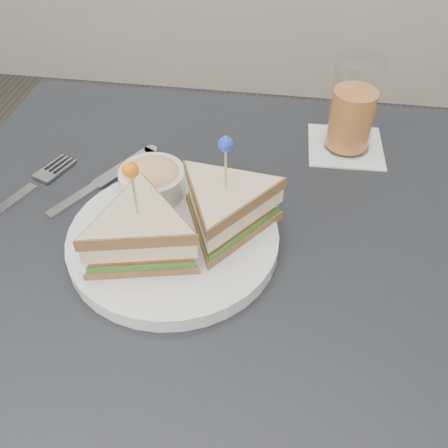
% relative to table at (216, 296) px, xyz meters
% --- Properties ---
extents(table, '(0.80, 0.80, 0.75)m').
position_rel_table_xyz_m(table, '(0.00, 0.00, 0.00)').
color(table, black).
rests_on(table, ground).
extents(plate_meal, '(0.33, 0.33, 0.16)m').
position_rel_table_xyz_m(plate_meal, '(-0.05, 0.02, 0.12)').
color(plate_meal, silver).
rests_on(plate_meal, table).
extents(cutlery_fork, '(0.10, 0.20, 0.01)m').
position_rel_table_xyz_m(cutlery_fork, '(-0.29, 0.08, 0.08)').
color(cutlery_fork, silver).
rests_on(cutlery_fork, table).
extents(cutlery_knife, '(0.12, 0.19, 0.01)m').
position_rel_table_xyz_m(cutlery_knife, '(-0.19, 0.12, 0.08)').
color(cutlery_knife, silver).
rests_on(cutlery_knife, table).
extents(drink_set, '(0.12, 0.12, 0.15)m').
position_rel_table_xyz_m(drink_set, '(0.17, 0.26, 0.14)').
color(drink_set, white).
rests_on(drink_set, table).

